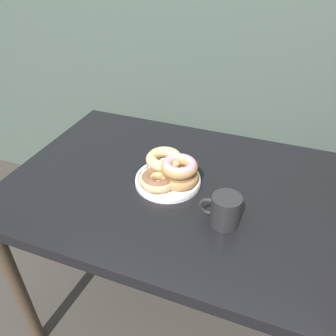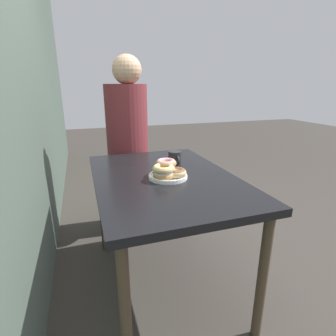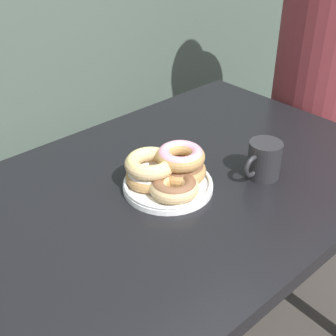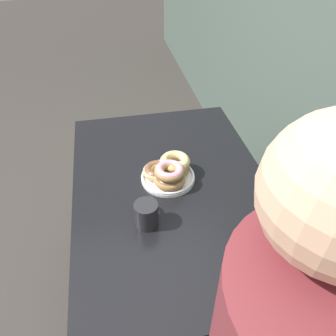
# 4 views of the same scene
# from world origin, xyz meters

# --- Properties ---
(dining_table) EXTENTS (1.17, 0.79, 0.76)m
(dining_table) POSITION_xyz_m (0.00, 0.39, 0.68)
(dining_table) COLOR black
(dining_table) RESTS_ON ground_plane
(donut_plate) EXTENTS (0.24, 0.23, 0.10)m
(donut_plate) POSITION_xyz_m (-0.05, 0.38, 0.80)
(donut_plate) COLOR white
(donut_plate) RESTS_ON dining_table
(coffee_mug) EXTENTS (0.12, 0.08, 0.10)m
(coffee_mug) POSITION_xyz_m (0.17, 0.26, 0.81)
(coffee_mug) COLOR #232326
(coffee_mug) RESTS_ON dining_table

